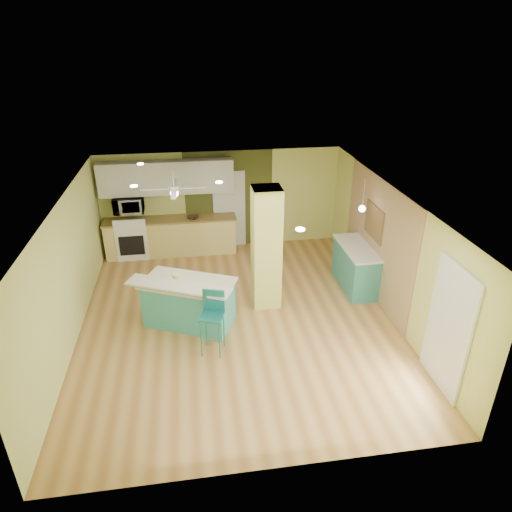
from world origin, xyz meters
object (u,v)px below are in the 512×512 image
at_px(fruit_bowl, 193,217).
at_px(canister, 177,278).
at_px(peninsula, 189,302).
at_px(bar_stool, 213,312).
at_px(side_counter, 356,267).

height_order(fruit_bowl, canister, canister).
relative_size(peninsula, fruit_bowl, 7.33).
distance_m(bar_stool, canister, 1.12).
relative_size(peninsula, canister, 11.51).
bearing_deg(side_counter, peninsula, -166.35).
height_order(peninsula, fruit_bowl, peninsula).
xyz_separation_m(side_counter, canister, (-3.82, -0.85, 0.50)).
height_order(peninsula, bar_stool, bar_stool).
xyz_separation_m(side_counter, fruit_bowl, (-3.43, 2.24, 0.49)).
distance_m(side_counter, fruit_bowl, 4.13).
distance_m(peninsula, fruit_bowl, 3.17).
distance_m(peninsula, bar_stool, 1.02).
relative_size(bar_stool, canister, 6.44).
relative_size(bar_stool, fruit_bowl, 4.10).
bearing_deg(bar_stool, side_counter, 46.81).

